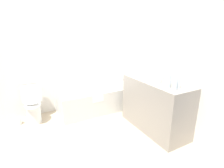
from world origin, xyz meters
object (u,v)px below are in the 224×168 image
at_px(sink_faucet, 160,76).
at_px(water_bottle_4, 175,84).
at_px(drinking_glass_1, 135,72).
at_px(drinking_glass_0, 141,73).
at_px(bathtub, 97,98).
at_px(toilet_paper_roll, 18,121).
at_px(water_bottle_3, 159,77).
at_px(water_bottle_2, 179,80).
at_px(sink_basin, 151,78).
at_px(toilet, 33,104).
at_px(water_bottle_1, 168,80).
at_px(water_bottle_0, 169,78).

relative_size(sink_faucet, water_bottle_4, 0.79).
height_order(water_bottle_4, drinking_glass_1, water_bottle_4).
distance_m(drinking_glass_0, drinking_glass_1, 0.17).
xyz_separation_m(bathtub, drinking_glass_0, (0.51, -0.82, 0.65)).
xyz_separation_m(bathtub, toilet_paper_roll, (-1.51, 0.09, -0.20)).
height_order(water_bottle_3, toilet_paper_roll, water_bottle_3).
bearing_deg(water_bottle_2, bathtub, 108.56).
height_order(bathtub, sink_basin, bathtub).
distance_m(bathtub, water_bottle_3, 1.54).
height_order(toilet, sink_basin, sink_basin).
xyz_separation_m(bathtub, water_bottle_1, (0.45, -1.50, 0.70)).
xyz_separation_m(water_bottle_4, toilet_paper_roll, (-1.97, 1.71, -0.89)).
relative_size(water_bottle_4, drinking_glass_1, 1.98).
bearing_deg(toilet_paper_roll, water_bottle_0, -37.07).
bearing_deg(sink_basin, toilet_paper_roll, 150.54).
distance_m(bathtub, water_bottle_1, 1.72).
xyz_separation_m(sink_basin, drinking_glass_0, (-0.01, 0.24, 0.03)).
bearing_deg(water_bottle_4, water_bottle_0, 69.26).
bearing_deg(water_bottle_0, drinking_glass_0, 90.98).
relative_size(water_bottle_1, drinking_glass_1, 2.26).
distance_m(toilet, water_bottle_0, 2.41).
height_order(water_bottle_0, water_bottle_1, water_bottle_0).
height_order(bathtub, drinking_glass_0, bathtub).
bearing_deg(drinking_glass_1, water_bottle_4, -92.76).
bearing_deg(toilet, water_bottle_3, 55.40).
height_order(bathtub, water_bottle_1, bathtub).
height_order(bathtub, sink_faucet, bathtub).
bearing_deg(bathtub, drinking_glass_0, -58.33).
relative_size(toilet, water_bottle_4, 3.43).
bearing_deg(water_bottle_4, bathtub, 105.63).
relative_size(toilet, drinking_glass_0, 6.68).
distance_m(toilet, drinking_glass_0, 2.05).
relative_size(sink_basin, water_bottle_0, 1.47).
xyz_separation_m(water_bottle_2, drinking_glass_0, (-0.03, 0.78, -0.07)).
xyz_separation_m(sink_faucet, toilet_paper_roll, (-2.24, 1.15, -0.83)).
bearing_deg(toilet, water_bottle_4, 49.13).
xyz_separation_m(water_bottle_1, drinking_glass_1, (0.05, 0.85, -0.05)).
height_order(sink_basin, water_bottle_3, water_bottle_3).
distance_m(toilet, water_bottle_4, 2.48).
distance_m(water_bottle_3, drinking_glass_1, 0.65).
bearing_deg(toilet_paper_roll, sink_basin, -29.46).
xyz_separation_m(toilet, water_bottle_4, (1.69, -1.71, 0.61)).
bearing_deg(toilet_paper_roll, water_bottle_1, -38.99).
relative_size(bathtub, water_bottle_2, 6.18).
bearing_deg(bathtub, drinking_glass_1, -52.46).
xyz_separation_m(water_bottle_0, drinking_glass_0, (-0.01, 0.62, -0.06)).
xyz_separation_m(sink_faucet, water_bottle_4, (-0.27, -0.56, 0.06)).
relative_size(drinking_glass_1, toilet_paper_roll, 0.77).
bearing_deg(drinking_glass_0, toilet, 152.41).
distance_m(sink_basin, water_bottle_1, 0.46).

